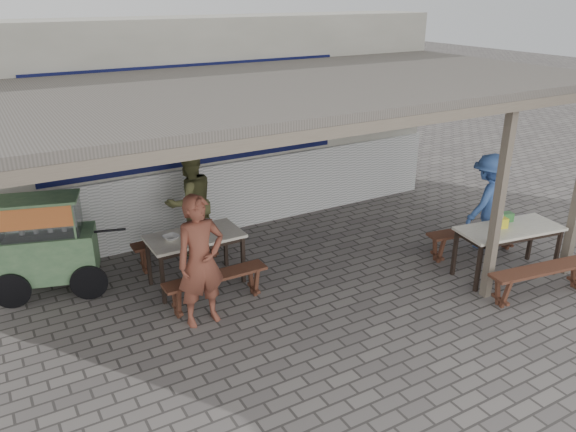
# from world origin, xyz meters

# --- Properties ---
(ground) EXTENTS (60.00, 60.00, 0.00)m
(ground) POSITION_xyz_m (0.00, 0.00, 0.00)
(ground) COLOR #66605C
(ground) RESTS_ON ground
(back_wall) EXTENTS (9.00, 1.28, 3.50)m
(back_wall) POSITION_xyz_m (-0.00, 3.58, 1.72)
(back_wall) COLOR beige
(back_wall) RESTS_ON ground
(warung_roof) EXTENTS (9.00, 4.21, 2.81)m
(warung_roof) POSITION_xyz_m (0.02, 0.90, 2.71)
(warung_roof) COLOR #58534B
(warung_roof) RESTS_ON ground
(table_left) EXTENTS (1.30, 0.73, 0.75)m
(table_left) POSITION_xyz_m (-0.94, 1.40, 0.67)
(table_left) COLOR silver
(table_left) RESTS_ON ground
(bench_left_street) EXTENTS (1.40, 0.29, 0.45)m
(bench_left_street) POSITION_xyz_m (-0.94, 0.70, 0.33)
(bench_left_street) COLOR brown
(bench_left_street) RESTS_ON ground
(bench_left_wall) EXTENTS (1.40, 0.29, 0.45)m
(bench_left_wall) POSITION_xyz_m (-0.95, 2.10, 0.33)
(bench_left_wall) COLOR brown
(bench_left_wall) RESTS_ON ground
(table_right) EXTENTS (1.60, 0.87, 0.75)m
(table_right) POSITION_xyz_m (3.06, -0.60, 0.67)
(table_right) COLOR silver
(table_right) RESTS_ON ground
(bench_right_street) EXTENTS (1.64, 0.53, 0.45)m
(bench_right_street) POSITION_xyz_m (2.95, -1.30, 0.34)
(bench_right_street) COLOR brown
(bench_right_street) RESTS_ON ground
(bench_right_wall) EXTENTS (1.64, 0.53, 0.45)m
(bench_right_wall) POSITION_xyz_m (3.17, 0.10, 0.34)
(bench_right_wall) COLOR brown
(bench_right_wall) RESTS_ON ground
(vendor_cart) EXTENTS (1.78, 1.01, 1.38)m
(vendor_cart) POSITION_xyz_m (-2.75, 2.16, 0.75)
(vendor_cart) COLOR #6F9865
(vendor_cart) RESTS_ON ground
(patron_street_side) EXTENTS (0.63, 0.43, 1.69)m
(patron_street_side) POSITION_xyz_m (-1.23, 0.43, 0.84)
(patron_street_side) COLOR brown
(patron_street_side) RESTS_ON ground
(patron_wall_side) EXTENTS (0.90, 0.75, 1.69)m
(patron_wall_side) POSITION_xyz_m (-0.61, 2.41, 0.84)
(patron_wall_side) COLOR brown
(patron_wall_side) RESTS_ON ground
(patron_right_table) EXTENTS (1.11, 0.79, 1.55)m
(patron_right_table) POSITION_xyz_m (3.55, 0.26, 0.77)
(patron_right_table) COLOR #4169B9
(patron_right_table) RESTS_ON ground
(tissue_box) EXTENTS (0.18, 0.18, 0.15)m
(tissue_box) POSITION_xyz_m (2.95, -0.52, 0.82)
(tissue_box) COLOR yellow
(tissue_box) RESTS_ON table_right
(donation_box) EXTENTS (0.22, 0.18, 0.13)m
(donation_box) POSITION_xyz_m (3.19, -0.40, 0.81)
(donation_box) COLOR #347537
(donation_box) RESTS_ON table_right
(condiment_jar) EXTENTS (0.08, 0.08, 0.09)m
(condiment_jar) POSITION_xyz_m (-0.65, 1.65, 0.80)
(condiment_jar) COLOR beige
(condiment_jar) RESTS_ON table_left
(condiment_bowl) EXTENTS (0.26, 0.26, 0.05)m
(condiment_bowl) POSITION_xyz_m (-1.27, 1.43, 0.78)
(condiment_bowl) COLOR silver
(condiment_bowl) RESTS_ON table_left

